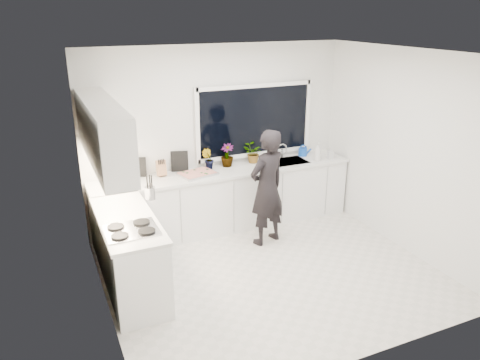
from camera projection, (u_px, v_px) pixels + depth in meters
name	position (u px, v px, depth m)	size (l,w,h in m)	color
floor	(270.00, 273.00, 5.95)	(4.00, 3.50, 0.02)	beige
wall_back	(217.00, 137.00, 6.99)	(4.00, 0.02, 2.70)	white
wall_left	(96.00, 198.00, 4.71)	(0.02, 3.50, 2.70)	white
wall_right	(405.00, 152.00, 6.26)	(0.02, 3.50, 2.70)	white
ceiling	(275.00, 52.00, 5.02)	(4.00, 3.50, 0.02)	white
window	(255.00, 121.00, 7.13)	(1.80, 0.02, 1.00)	black
base_cabinets_back	(226.00, 200.00, 7.04)	(3.92, 0.58, 0.88)	white
base_cabinets_left	(130.00, 256.00, 5.46)	(0.58, 1.60, 0.88)	white
countertop_back	(226.00, 172.00, 6.87)	(3.94, 0.62, 0.04)	silver
countertop_left	(127.00, 220.00, 5.30)	(0.62, 1.60, 0.04)	silver
upper_cabinets	(103.00, 132.00, 5.23)	(0.34, 2.10, 0.70)	white
sink	(288.00, 164.00, 7.30)	(0.58, 0.42, 0.14)	silver
faucet	(282.00, 151.00, 7.41)	(0.03, 0.03, 0.22)	silver
stovetop	(131.00, 230.00, 4.98)	(0.56, 0.48, 0.03)	black
person	(267.00, 188.00, 6.46)	(0.60, 0.40, 1.65)	black
pizza_tray	(197.00, 174.00, 6.67)	(0.51, 0.38, 0.03)	silver
pizza	(197.00, 173.00, 6.67)	(0.47, 0.33, 0.01)	red
watering_can	(303.00, 152.00, 7.53)	(0.14, 0.14, 0.13)	#1348B4
paper_towel_roll	(128.00, 172.00, 6.38)	(0.11, 0.11, 0.26)	white
knife_block	(161.00, 168.00, 6.60)	(0.13, 0.10, 0.22)	olive
utensil_crock	(150.00, 193.00, 5.80)	(0.13, 0.13, 0.16)	silver
picture_frame_large	(138.00, 167.00, 6.56)	(0.22, 0.02, 0.28)	black
picture_frame_small	(180.00, 161.00, 6.79)	(0.25, 0.02, 0.30)	black
herb_plants	(237.00, 155.00, 7.06)	(1.00, 0.33, 0.34)	#26662D
soap_bottles	(321.00, 152.00, 7.30)	(0.36, 0.16, 0.29)	#D8BF66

